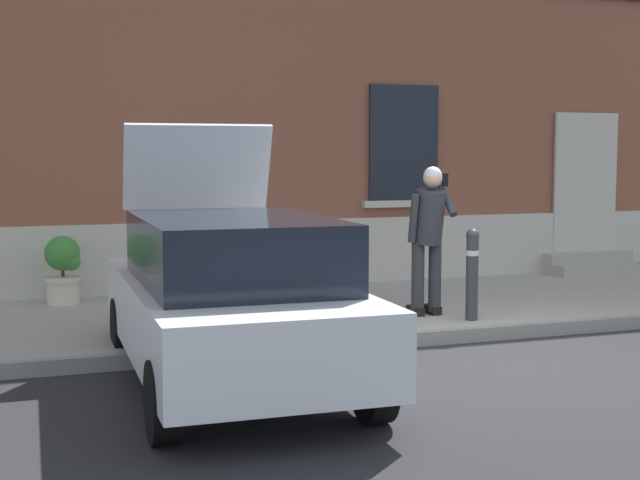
{
  "coord_description": "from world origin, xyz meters",
  "views": [
    {
      "loc": [
        -4.42,
        -7.44,
        2.03
      ],
      "look_at": [
        -1.22,
        1.6,
        1.1
      ],
      "focal_mm": 49.69,
      "sensor_mm": 36.0,
      "label": 1
    }
  ],
  "objects_px": {
    "planter_charcoal": "(232,261)",
    "person_on_phone": "(429,231)",
    "bollard_near_person": "(472,271)",
    "hatchback_car_white": "(231,296)",
    "planter_cream": "(63,268)"
  },
  "relations": [
    {
      "from": "planter_charcoal",
      "to": "person_on_phone",
      "type": "bearing_deg",
      "value": -52.71
    },
    {
      "from": "bollard_near_person",
      "to": "planter_charcoal",
      "type": "distance_m",
      "value": 3.46
    },
    {
      "from": "bollard_near_person",
      "to": "person_on_phone",
      "type": "relative_size",
      "value": 0.6
    },
    {
      "from": "hatchback_car_white",
      "to": "planter_charcoal",
      "type": "bearing_deg",
      "value": 76.04
    },
    {
      "from": "bollard_near_person",
      "to": "planter_cream",
      "type": "relative_size",
      "value": 1.22
    },
    {
      "from": "planter_cream",
      "to": "hatchback_car_white",
      "type": "bearing_deg",
      "value": -73.92
    },
    {
      "from": "hatchback_car_white",
      "to": "planter_charcoal",
      "type": "xyz_separation_m",
      "value": [
        1.01,
        4.08,
        -0.19
      ]
    },
    {
      "from": "person_on_phone",
      "to": "bollard_near_person",
      "type": "bearing_deg",
      "value": -45.57
    },
    {
      "from": "hatchback_car_white",
      "to": "planter_cream",
      "type": "bearing_deg",
      "value": 106.08
    },
    {
      "from": "hatchback_car_white",
      "to": "bollard_near_person",
      "type": "relative_size",
      "value": 3.93
    },
    {
      "from": "person_on_phone",
      "to": "hatchback_car_white",
      "type": "bearing_deg",
      "value": -144.27
    },
    {
      "from": "hatchback_car_white",
      "to": "planter_cream",
      "type": "height_order",
      "value": "hatchback_car_white"
    },
    {
      "from": "hatchback_car_white",
      "to": "person_on_phone",
      "type": "bearing_deg",
      "value": 32.12
    },
    {
      "from": "person_on_phone",
      "to": "planter_charcoal",
      "type": "distance_m",
      "value": 2.98
    },
    {
      "from": "hatchback_car_white",
      "to": "planter_cream",
      "type": "relative_size",
      "value": 4.77
    }
  ]
}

